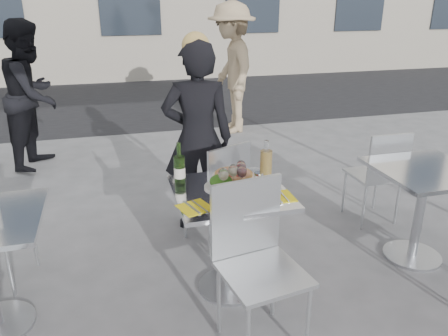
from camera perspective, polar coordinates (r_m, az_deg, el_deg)
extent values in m
plane|color=#606062|center=(3.20, 0.73, -15.29)|extent=(80.00, 80.00, 0.00)
cube|color=black|center=(9.20, -10.53, 8.95)|extent=(24.00, 5.00, 0.00)
cylinder|color=#B7BABF|center=(3.20, 0.73, -15.11)|extent=(0.44, 0.44, 0.02)
cylinder|color=#B7BABF|center=(3.00, 0.76, -9.60)|extent=(0.07, 0.07, 0.72)
cube|color=silver|center=(2.83, 0.80, -3.24)|extent=(0.72, 0.72, 0.03)
cylinder|color=#B7BABF|center=(3.82, 23.31, -10.42)|extent=(0.44, 0.44, 0.02)
cylinder|color=#B7BABF|center=(3.66, 24.11, -5.61)|extent=(0.07, 0.07, 0.72)
cube|color=silver|center=(3.52, 24.99, -0.28)|extent=(0.72, 0.72, 0.03)
cylinder|color=silver|center=(3.87, -0.89, -4.71)|extent=(0.02, 0.02, 0.43)
cylinder|color=silver|center=(3.69, -5.13, -6.17)|extent=(0.02, 0.02, 0.43)
cylinder|color=silver|center=(3.63, 2.48, -6.56)|extent=(0.02, 0.02, 0.43)
cylinder|color=silver|center=(3.44, -1.88, -8.24)|extent=(0.02, 0.02, 0.43)
cube|color=silver|center=(3.55, -1.39, -3.16)|extent=(0.53, 0.53, 0.02)
cube|color=silver|center=(3.32, 0.70, -0.66)|extent=(0.38, 0.18, 0.43)
cylinder|color=silver|center=(2.61, 10.91, -19.05)|extent=(0.03, 0.03, 0.47)
cylinder|color=silver|center=(2.71, -0.68, -16.81)|extent=(0.03, 0.03, 0.47)
cylinder|color=silver|center=(2.85, 6.48, -14.78)|extent=(0.03, 0.03, 0.47)
cube|color=silver|center=(2.50, 5.15, -13.64)|extent=(0.50, 0.50, 0.03)
cube|color=silver|center=(2.54, 2.90, -6.43)|extent=(0.44, 0.10, 0.47)
cylinder|color=silver|center=(3.60, -23.62, -8.46)|extent=(0.02, 0.02, 0.46)
cylinder|color=silver|center=(3.32, -26.25, -11.54)|extent=(0.02, 0.02, 0.46)
cylinder|color=silver|center=(4.44, 19.18, -2.48)|extent=(0.02, 0.02, 0.42)
cylinder|color=silver|center=(4.26, 15.40, -3.01)|extent=(0.02, 0.02, 0.42)
cylinder|color=silver|center=(4.19, 21.69, -4.24)|extent=(0.02, 0.02, 0.42)
cylinder|color=silver|center=(4.01, 17.78, -4.89)|extent=(0.02, 0.02, 0.42)
cube|color=silver|center=(4.14, 18.87, -0.85)|extent=(0.39, 0.39, 0.02)
cube|color=silver|center=(3.91, 20.80, 1.16)|extent=(0.39, 0.02, 0.42)
imported|color=black|center=(3.68, -3.45, 3.87)|extent=(0.66, 0.49, 1.62)
imported|color=black|center=(5.62, -23.74, 8.70)|extent=(0.87, 0.99, 1.71)
imported|color=tan|center=(6.59, 1.00, 12.85)|extent=(0.76, 1.25, 1.89)
cylinder|color=tan|center=(2.64, 1.37, -4.50)|extent=(0.30, 0.30, 0.02)
cylinder|color=tan|center=(2.64, 1.37, -4.30)|extent=(0.26, 0.26, 0.00)
cylinder|color=white|center=(3.03, 1.27, -1.07)|extent=(0.31, 0.31, 0.01)
cylinder|color=tan|center=(3.03, 1.27, -0.81)|extent=(0.27, 0.27, 0.02)
cylinder|color=tan|center=(3.02, 1.27, -0.63)|extent=(0.23, 0.23, 0.00)
cylinder|color=white|center=(2.87, -0.41, -2.44)|extent=(0.22, 0.22, 0.01)
ellipsoid|color=#215F17|center=(2.85, -0.41, -1.72)|extent=(0.15, 0.15, 0.08)
sphere|color=#B21914|center=(2.87, 0.26, -1.31)|extent=(0.03, 0.03, 0.03)
cylinder|color=#30541F|center=(2.88, -5.82, -0.39)|extent=(0.07, 0.07, 0.20)
cone|color=#30541F|center=(2.85, -5.90, 1.48)|extent=(0.07, 0.07, 0.03)
cylinder|color=#30541F|center=(2.83, -5.93, 2.34)|extent=(0.03, 0.03, 0.10)
cylinder|color=silver|center=(2.89, -5.82, -0.57)|extent=(0.07, 0.08, 0.07)
cylinder|color=tan|center=(2.93, 5.50, 0.23)|extent=(0.08, 0.08, 0.22)
cylinder|color=white|center=(2.89, 5.59, 2.82)|extent=(0.03, 0.03, 0.08)
cylinder|color=white|center=(2.85, 4.51, -1.75)|extent=(0.06, 0.06, 0.09)
cylinder|color=silver|center=(2.83, 4.54, -0.76)|extent=(0.06, 0.06, 0.02)
cylinder|color=white|center=(2.82, -0.07, -2.95)|extent=(0.06, 0.06, 0.00)
cylinder|color=white|center=(2.80, -0.07, -2.15)|extent=(0.01, 0.01, 0.09)
ellipsoid|color=white|center=(2.77, -0.07, -0.82)|extent=(0.07, 0.07, 0.08)
ellipsoid|color=beige|center=(2.78, -0.07, -1.01)|extent=(0.05, 0.05, 0.05)
cylinder|color=white|center=(2.88, 1.20, -2.40)|extent=(0.06, 0.06, 0.00)
cylinder|color=white|center=(2.86, 1.21, -1.61)|extent=(0.01, 0.01, 0.09)
ellipsoid|color=white|center=(2.84, 1.22, -0.31)|extent=(0.07, 0.07, 0.08)
ellipsoid|color=beige|center=(2.84, 1.22, -0.50)|extent=(0.05, 0.05, 0.05)
cylinder|color=white|center=(2.87, 2.31, -2.53)|extent=(0.06, 0.06, 0.00)
cylinder|color=white|center=(2.85, 2.32, -1.74)|extent=(0.01, 0.01, 0.09)
ellipsoid|color=white|center=(2.82, 2.34, -0.43)|extent=(0.07, 0.07, 0.08)
ellipsoid|color=#3E080C|center=(2.83, 2.34, -0.62)|extent=(0.05, 0.05, 0.05)
cylinder|color=white|center=(2.95, 2.21, -1.85)|extent=(0.06, 0.06, 0.00)
cylinder|color=white|center=(2.93, 2.22, -1.07)|extent=(0.01, 0.01, 0.09)
ellipsoid|color=white|center=(2.90, 2.24, 0.20)|extent=(0.07, 0.07, 0.08)
ellipsoid|color=#3E080C|center=(2.91, 2.23, 0.02)|extent=(0.05, 0.05, 0.05)
cube|color=yellow|center=(2.60, -3.84, -5.14)|extent=(0.23, 0.23, 0.00)
cube|color=#B7BABF|center=(2.60, -4.27, -5.11)|extent=(0.08, 0.19, 0.00)
cube|color=#B7BABF|center=(2.61, -3.19, -4.99)|extent=(0.07, 0.17, 0.00)
cube|color=yellow|center=(2.76, 7.21, -3.72)|extent=(0.18, 0.18, 0.00)
cube|color=#B7BABF|center=(2.75, 6.83, -3.70)|extent=(0.02, 0.20, 0.00)
cube|color=#B7BABF|center=(2.76, 7.79, -3.57)|extent=(0.01, 0.18, 0.00)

